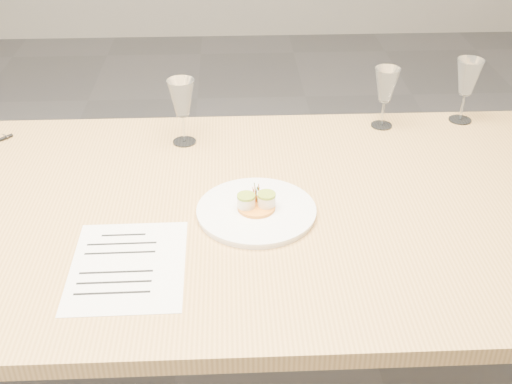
{
  "coord_description": "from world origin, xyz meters",
  "views": [
    {
      "loc": [
        0.2,
        -1.31,
        1.62
      ],
      "look_at": [
        0.25,
        -0.02,
        0.8
      ],
      "focal_mm": 45.0,
      "sensor_mm": 36.0,
      "label": 1
    }
  ],
  "objects_px": {
    "recipe_sheet": "(128,265)",
    "wine_glass_2": "(386,86)",
    "dinner_plate": "(257,210)",
    "wine_glass_3": "(468,79)",
    "wine_glass_1": "(182,100)",
    "dining_table": "(154,229)"
  },
  "relations": [
    {
      "from": "recipe_sheet",
      "to": "wine_glass_1",
      "type": "relative_size",
      "value": 1.63
    },
    {
      "from": "wine_glass_2",
      "to": "wine_glass_3",
      "type": "height_order",
      "value": "wine_glass_3"
    },
    {
      "from": "dinner_plate",
      "to": "recipe_sheet",
      "type": "distance_m",
      "value": 0.34
    },
    {
      "from": "dinner_plate",
      "to": "wine_glass_2",
      "type": "xyz_separation_m",
      "value": [
        0.4,
        0.46,
        0.12
      ]
    },
    {
      "from": "recipe_sheet",
      "to": "wine_glass_3",
      "type": "bearing_deg",
      "value": 34.93
    },
    {
      "from": "dining_table",
      "to": "recipe_sheet",
      "type": "bearing_deg",
      "value": -97.57
    },
    {
      "from": "recipe_sheet",
      "to": "wine_glass_3",
      "type": "distance_m",
      "value": 1.16
    },
    {
      "from": "dinner_plate",
      "to": "recipe_sheet",
      "type": "height_order",
      "value": "dinner_plate"
    },
    {
      "from": "dining_table",
      "to": "dinner_plate",
      "type": "distance_m",
      "value": 0.27
    },
    {
      "from": "recipe_sheet",
      "to": "wine_glass_1",
      "type": "distance_m",
      "value": 0.58
    },
    {
      "from": "dining_table",
      "to": "wine_glass_2",
      "type": "height_order",
      "value": "wine_glass_2"
    },
    {
      "from": "recipe_sheet",
      "to": "wine_glass_1",
      "type": "xyz_separation_m",
      "value": [
        0.09,
        0.56,
        0.13
      ]
    },
    {
      "from": "dining_table",
      "to": "dinner_plate",
      "type": "bearing_deg",
      "value": -9.62
    },
    {
      "from": "dinner_plate",
      "to": "wine_glass_1",
      "type": "height_order",
      "value": "wine_glass_1"
    },
    {
      "from": "recipe_sheet",
      "to": "wine_glass_2",
      "type": "distance_m",
      "value": 0.95
    },
    {
      "from": "dining_table",
      "to": "recipe_sheet",
      "type": "distance_m",
      "value": 0.24
    },
    {
      "from": "wine_glass_2",
      "to": "dinner_plate",
      "type": "bearing_deg",
      "value": -131.22
    },
    {
      "from": "recipe_sheet",
      "to": "wine_glass_3",
      "type": "xyz_separation_m",
      "value": [
        0.93,
        0.67,
        0.14
      ]
    },
    {
      "from": "wine_glass_2",
      "to": "wine_glass_3",
      "type": "bearing_deg",
      "value": 6.1
    },
    {
      "from": "recipe_sheet",
      "to": "wine_glass_2",
      "type": "xyz_separation_m",
      "value": [
        0.68,
        0.64,
        0.13
      ]
    },
    {
      "from": "dinner_plate",
      "to": "wine_glass_1",
      "type": "bearing_deg",
      "value": 116.85
    },
    {
      "from": "dining_table",
      "to": "wine_glass_1",
      "type": "bearing_deg",
      "value": 79.15
    }
  ]
}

